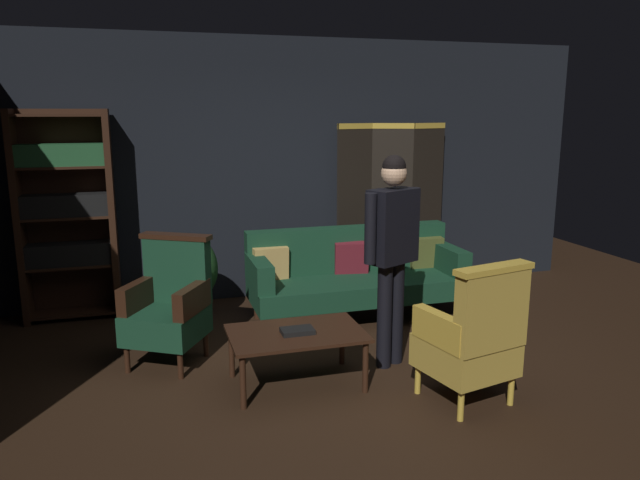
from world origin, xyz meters
TOP-DOWN VIEW (x-y plane):
  - ground_plane at (0.00, 0.00)m, footprint 10.00×10.00m
  - back_wall at (0.00, 2.45)m, footprint 7.20×0.10m
  - folding_screen at (1.25, 2.20)m, footprint 1.31×0.21m
  - bookshelf at (-2.15, 2.19)m, footprint 0.90×0.32m
  - velvet_couch at (0.55, 1.45)m, footprint 2.12×0.78m
  - coffee_table at (-0.39, 0.09)m, footprint 1.00×0.64m
  - armchair_gilt_accent at (0.71, -0.54)m, footprint 0.69×0.69m
  - armchair_wing_left at (-1.27, 0.81)m, footprint 0.79×0.79m
  - standing_figure at (0.43, 0.25)m, footprint 0.54×0.36m
  - potted_plant at (-1.06, 1.71)m, footprint 0.59×0.59m
  - book_black_cloth at (-0.39, 0.06)m, footprint 0.24×0.15m

SIDE VIEW (x-z plane):
  - ground_plane at x=0.00m, z-range 0.00..0.00m
  - coffee_table at x=-0.39m, z-range 0.16..0.58m
  - book_black_cloth at x=-0.39m, z-range 0.42..0.46m
  - velvet_couch at x=0.55m, z-range 0.01..0.89m
  - armchair_gilt_accent at x=0.71m, z-range -0.03..1.01m
  - armchair_wing_left at x=-1.27m, z-range -0.03..1.01m
  - potted_plant at x=-1.06m, z-range 0.07..0.95m
  - folding_screen at x=1.25m, z-range 0.04..1.94m
  - standing_figure at x=0.43m, z-range 0.17..1.88m
  - bookshelf at x=-2.15m, z-range 0.05..2.10m
  - back_wall at x=0.00m, z-range 0.00..2.80m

